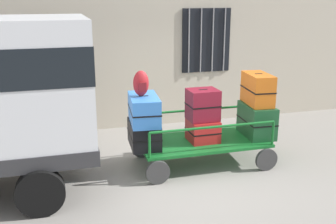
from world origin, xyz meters
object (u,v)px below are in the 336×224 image
(suitcase_midleft_bottom, at_px, (203,131))
(suitcase_midleft_middle, at_px, (203,105))
(suitcase_center_bottom, at_px, (257,120))
(luggage_cart, at_px, (202,144))
(suitcase_left_bottom, at_px, (144,134))
(suitcase_center_middle, at_px, (258,89))
(suitcase_left_middle, at_px, (144,109))
(backpack, at_px, (141,83))

(suitcase_midleft_bottom, bearing_deg, suitcase_midleft_middle, 90.00)
(suitcase_midleft_middle, distance_m, suitcase_center_bottom, 1.16)
(luggage_cart, bearing_deg, suitcase_left_bottom, 178.11)
(suitcase_left_bottom, height_order, suitcase_center_middle, suitcase_center_middle)
(suitcase_left_middle, xyz_separation_m, backpack, (-0.04, -0.01, 0.46))
(suitcase_left_middle, relative_size, backpack, 2.18)
(backpack, bearing_deg, luggage_cart, -0.13)
(suitcase_left_bottom, height_order, suitcase_left_middle, suitcase_left_middle)
(suitcase_midleft_middle, relative_size, backpack, 1.28)
(suitcase_midleft_bottom, bearing_deg, suitcase_center_middle, 2.53)
(suitcase_center_middle, bearing_deg, backpack, -179.14)
(suitcase_midleft_bottom, xyz_separation_m, suitcase_midleft_middle, (-0.00, 0.04, 0.48))
(suitcase_left_bottom, xyz_separation_m, suitcase_center_bottom, (2.19, -0.04, 0.08))
(backpack, bearing_deg, suitcase_left_bottom, 36.81)
(suitcase_midleft_middle, xyz_separation_m, backpack, (-1.14, -0.02, 0.46))
(luggage_cart, bearing_deg, suitcase_midleft_middle, 90.00)
(suitcase_left_bottom, height_order, suitcase_midleft_bottom, suitcase_left_bottom)
(suitcase_midleft_middle, distance_m, suitcase_center_middle, 1.11)
(suitcase_left_bottom, bearing_deg, suitcase_midleft_bottom, -2.53)
(suitcase_midleft_middle, bearing_deg, suitcase_center_middle, 0.65)
(suitcase_left_middle, distance_m, suitcase_center_middle, 2.20)
(suitcase_left_bottom, relative_size, suitcase_midleft_bottom, 1.57)
(suitcase_midleft_middle, relative_size, suitcase_center_bottom, 0.65)
(suitcase_midleft_bottom, height_order, suitcase_center_bottom, suitcase_center_bottom)
(suitcase_left_middle, height_order, suitcase_center_bottom, suitcase_left_middle)
(suitcase_center_middle, bearing_deg, luggage_cart, -178.11)
(suitcase_midleft_bottom, bearing_deg, suitcase_left_bottom, 177.47)
(suitcase_left_bottom, relative_size, suitcase_center_bottom, 0.97)
(suitcase_midleft_bottom, distance_m, suitcase_center_bottom, 1.10)
(suitcase_left_middle, distance_m, suitcase_midleft_bottom, 1.19)
(suitcase_left_bottom, bearing_deg, suitcase_center_middle, -0.00)
(luggage_cart, xyz_separation_m, suitcase_center_bottom, (1.09, -0.00, 0.38))
(luggage_cart, distance_m, suitcase_center_middle, 1.47)
(luggage_cart, height_order, backpack, backpack)
(suitcase_left_bottom, bearing_deg, luggage_cart, -1.89)
(suitcase_midleft_middle, bearing_deg, luggage_cart, -90.00)
(luggage_cart, xyz_separation_m, suitcase_center_middle, (1.09, 0.04, 0.98))
(suitcase_left_middle, height_order, suitcase_center_middle, suitcase_center_middle)
(suitcase_midleft_bottom, distance_m, suitcase_midleft_middle, 0.48)
(luggage_cart, distance_m, suitcase_midleft_middle, 0.76)
(suitcase_left_middle, relative_size, suitcase_center_bottom, 1.10)
(suitcase_left_bottom, distance_m, suitcase_center_bottom, 2.19)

